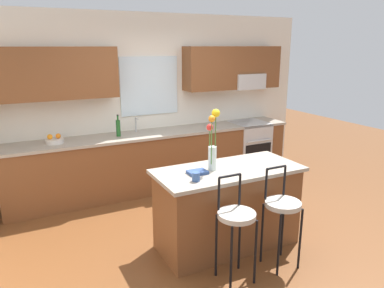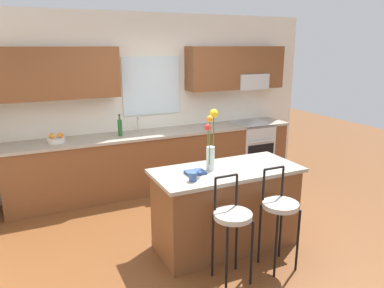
{
  "view_description": "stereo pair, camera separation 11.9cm",
  "coord_description": "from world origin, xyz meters",
  "px_view_note": "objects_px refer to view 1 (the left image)",
  "views": [
    {
      "loc": [
        -2.01,
        -3.5,
        2.22
      ],
      "look_at": [
        0.03,
        0.55,
        1.0
      ],
      "focal_mm": 34.49,
      "sensor_mm": 36.0,
      "label": 1
    },
    {
      "loc": [
        -1.9,
        -3.55,
        2.22
      ],
      "look_at": [
        0.03,
        0.55,
        1.0
      ],
      "focal_mm": 34.49,
      "sensor_mm": 36.0,
      "label": 2
    }
  ],
  "objects_px": {
    "flower_vase": "(213,142)",
    "mug_ceramic": "(196,177)",
    "oven_range": "(248,148)",
    "bar_stool_near": "(236,220)",
    "kitchen_island": "(227,207)",
    "fruit_bowl_oranges": "(54,140)",
    "cookbook": "(197,172)",
    "bar_stool_middle": "(282,208)",
    "bottle_olive_oil": "(118,128)"
  },
  "relations": [
    {
      "from": "kitchen_island",
      "to": "fruit_bowl_oranges",
      "type": "xyz_separation_m",
      "value": [
        -1.56,
        1.98,
        0.5
      ]
    },
    {
      "from": "flower_vase",
      "to": "fruit_bowl_oranges",
      "type": "relative_size",
      "value": 2.75
    },
    {
      "from": "bar_stool_near",
      "to": "fruit_bowl_oranges",
      "type": "distance_m",
      "value": 2.89
    },
    {
      "from": "bar_stool_middle",
      "to": "bottle_olive_oil",
      "type": "height_order",
      "value": "bottle_olive_oil"
    },
    {
      "from": "kitchen_island",
      "to": "fruit_bowl_oranges",
      "type": "relative_size",
      "value": 6.74
    },
    {
      "from": "kitchen_island",
      "to": "flower_vase",
      "type": "xyz_separation_m",
      "value": [
        -0.18,
        0.04,
        0.76
      ]
    },
    {
      "from": "kitchen_island",
      "to": "cookbook",
      "type": "distance_m",
      "value": 0.61
    },
    {
      "from": "kitchen_island",
      "to": "bar_stool_near",
      "type": "bearing_deg",
      "value": -115.19
    },
    {
      "from": "oven_range",
      "to": "bottle_olive_oil",
      "type": "xyz_separation_m",
      "value": [
        -2.31,
        0.02,
        0.59
      ]
    },
    {
      "from": "oven_range",
      "to": "mug_ceramic",
      "type": "distance_m",
      "value": 3.07
    },
    {
      "from": "bar_stool_near",
      "to": "cookbook",
      "type": "relative_size",
      "value": 5.21
    },
    {
      "from": "mug_ceramic",
      "to": "flower_vase",
      "type": "bearing_deg",
      "value": 35.41
    },
    {
      "from": "bar_stool_near",
      "to": "cookbook",
      "type": "bearing_deg",
      "value": 100.01
    },
    {
      "from": "flower_vase",
      "to": "bar_stool_middle",
      "type": "bearing_deg",
      "value": -54.04
    },
    {
      "from": "oven_range",
      "to": "fruit_bowl_oranges",
      "type": "relative_size",
      "value": 3.83
    },
    {
      "from": "bottle_olive_oil",
      "to": "cookbook",
      "type": "bearing_deg",
      "value": -81.92
    },
    {
      "from": "kitchen_island",
      "to": "bar_stool_middle",
      "type": "bearing_deg",
      "value": -64.81
    },
    {
      "from": "flower_vase",
      "to": "bottle_olive_oil",
      "type": "bearing_deg",
      "value": 103.89
    },
    {
      "from": "kitchen_island",
      "to": "mug_ceramic",
      "type": "relative_size",
      "value": 17.98
    },
    {
      "from": "bar_stool_near",
      "to": "flower_vase",
      "type": "xyz_separation_m",
      "value": [
        0.1,
        0.63,
        0.59
      ]
    },
    {
      "from": "bar_stool_middle",
      "to": "fruit_bowl_oranges",
      "type": "relative_size",
      "value": 4.34
    },
    {
      "from": "bar_stool_near",
      "to": "mug_ceramic",
      "type": "height_order",
      "value": "bar_stool_near"
    },
    {
      "from": "bar_stool_middle",
      "to": "fruit_bowl_oranges",
      "type": "xyz_separation_m",
      "value": [
        -1.83,
        2.57,
        0.33
      ]
    },
    {
      "from": "fruit_bowl_oranges",
      "to": "oven_range",
      "type": "bearing_deg",
      "value": -0.44
    },
    {
      "from": "bar_stool_near",
      "to": "bar_stool_middle",
      "type": "xyz_separation_m",
      "value": [
        0.55,
        0.0,
        0.0
      ]
    },
    {
      "from": "flower_vase",
      "to": "cookbook",
      "type": "bearing_deg",
      "value": -169.37
    },
    {
      "from": "bar_stool_near",
      "to": "bar_stool_middle",
      "type": "height_order",
      "value": "same"
    },
    {
      "from": "bar_stool_middle",
      "to": "bottle_olive_oil",
      "type": "xyz_separation_m",
      "value": [
        -0.94,
        2.57,
        0.41
      ]
    },
    {
      "from": "flower_vase",
      "to": "mug_ceramic",
      "type": "height_order",
      "value": "flower_vase"
    },
    {
      "from": "cookbook",
      "to": "bottle_olive_oil",
      "type": "distance_m",
      "value": 2.0
    },
    {
      "from": "oven_range",
      "to": "cookbook",
      "type": "distance_m",
      "value": 2.86
    },
    {
      "from": "bottle_olive_oil",
      "to": "bar_stool_near",
      "type": "bearing_deg",
      "value": -81.47
    },
    {
      "from": "kitchen_island",
      "to": "bar_stool_near",
      "type": "relative_size",
      "value": 1.55
    },
    {
      "from": "kitchen_island",
      "to": "cookbook",
      "type": "bearing_deg",
      "value": 179.25
    },
    {
      "from": "mug_ceramic",
      "to": "bottle_olive_oil",
      "type": "distance_m",
      "value": 2.17
    },
    {
      "from": "bar_stool_near",
      "to": "mug_ceramic",
      "type": "bearing_deg",
      "value": 117.93
    },
    {
      "from": "oven_range",
      "to": "bar_stool_near",
      "type": "relative_size",
      "value": 0.88
    },
    {
      "from": "bar_stool_near",
      "to": "mug_ceramic",
      "type": "relative_size",
      "value": 11.58
    },
    {
      "from": "mug_ceramic",
      "to": "cookbook",
      "type": "relative_size",
      "value": 0.45
    },
    {
      "from": "mug_ceramic",
      "to": "bottle_olive_oil",
      "type": "height_order",
      "value": "bottle_olive_oil"
    },
    {
      "from": "flower_vase",
      "to": "cookbook",
      "type": "relative_size",
      "value": 3.3
    },
    {
      "from": "oven_range",
      "to": "bar_stool_middle",
      "type": "distance_m",
      "value": 2.9
    },
    {
      "from": "cookbook",
      "to": "fruit_bowl_oranges",
      "type": "xyz_separation_m",
      "value": [
        -1.18,
        1.98,
        0.03
      ]
    },
    {
      "from": "bar_stool_middle",
      "to": "cookbook",
      "type": "distance_m",
      "value": 0.93
    },
    {
      "from": "oven_range",
      "to": "bar_stool_near",
      "type": "distance_m",
      "value": 3.2
    },
    {
      "from": "cookbook",
      "to": "bar_stool_near",
      "type": "bearing_deg",
      "value": -79.99
    },
    {
      "from": "cookbook",
      "to": "bottle_olive_oil",
      "type": "xyz_separation_m",
      "value": [
        -0.28,
        1.98,
        0.11
      ]
    },
    {
      "from": "bar_stool_middle",
      "to": "cookbook",
      "type": "bearing_deg",
      "value": 137.96
    },
    {
      "from": "fruit_bowl_oranges",
      "to": "bottle_olive_oil",
      "type": "relative_size",
      "value": 0.75
    },
    {
      "from": "flower_vase",
      "to": "cookbook",
      "type": "xyz_separation_m",
      "value": [
        -0.2,
        -0.04,
        -0.29
      ]
    }
  ]
}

